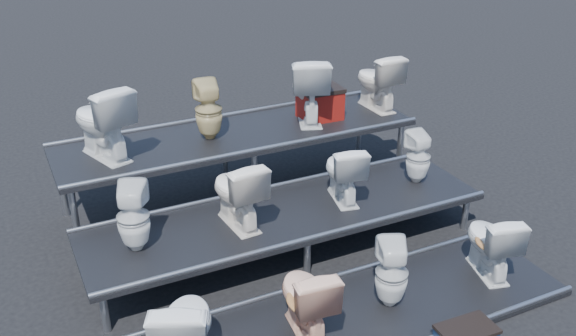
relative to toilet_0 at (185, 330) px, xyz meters
name	(u,v)px	position (x,y,z in m)	size (l,w,h in m)	color
ground	(286,250)	(1.50, 1.30, -0.45)	(80.00, 80.00, 0.00)	black
tier_front	(349,319)	(1.50, 0.00, -0.42)	(4.20, 1.20, 0.06)	black
tier_mid	(286,231)	(1.50, 1.30, -0.22)	(4.20, 1.20, 0.46)	black
tier_back	(239,166)	(1.50, 2.60, -0.02)	(4.20, 1.20, 0.86)	black
toilet_0	(185,330)	(0.00, 0.00, 0.00)	(0.44, 0.77, 0.78)	white
toilet_1	(306,298)	(1.06, 0.00, -0.04)	(0.39, 0.69, 0.70)	#EAAE8F
toilet_2	(392,273)	(1.93, 0.00, -0.06)	(0.30, 0.30, 0.66)	white
toilet_3	(490,242)	(3.07, 0.00, -0.05)	(0.38, 0.67, 0.69)	white
toilet_4	(133,217)	(-0.05, 1.30, 0.34)	(0.30, 0.31, 0.67)	white
toilet_5	(237,192)	(0.97, 1.30, 0.37)	(0.40, 0.70, 0.72)	white
toilet_6	(343,172)	(2.17, 1.30, 0.33)	(0.36, 0.63, 0.65)	white
toilet_7	(418,157)	(3.13, 1.30, 0.31)	(0.27, 0.27, 0.60)	white
toilet_8	(102,121)	(-0.02, 2.60, 0.82)	(0.45, 0.80, 0.81)	white
toilet_9	(208,110)	(1.16, 2.60, 0.75)	(0.31, 0.31, 0.68)	#CEB87A
toilet_10	(309,88)	(2.43, 2.60, 0.81)	(0.45, 0.80, 0.81)	white
toilet_11	(377,81)	(3.41, 2.60, 0.77)	(0.40, 0.71, 0.72)	white
red_crate	(320,105)	(2.59, 2.60, 0.58)	(0.49, 0.39, 0.35)	maroon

